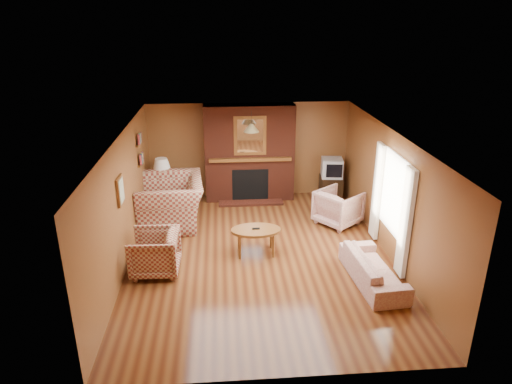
{
  "coord_description": "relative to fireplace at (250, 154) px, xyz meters",
  "views": [
    {
      "loc": [
        -0.7,
        -7.84,
        4.41
      ],
      "look_at": [
        -0.03,
        0.6,
        1.1
      ],
      "focal_mm": 32.0,
      "sensor_mm": 36.0,
      "label": 1
    }
  ],
  "objects": [
    {
      "name": "wall_right",
      "position": [
        2.5,
        -2.98,
        0.02
      ],
      "size": [
        0.0,
        6.5,
        6.5
      ],
      "primitive_type": "plane",
      "rotation": [
        1.57,
        0.0,
        -1.57
      ],
      "color": "brown",
      "rests_on": "floor"
    },
    {
      "name": "floral_armchair",
      "position": [
        1.87,
        -1.68,
        -0.79
      ],
      "size": [
        1.2,
        1.2,
        0.79
      ],
      "primitive_type": "imported",
      "rotation": [
        0.0,
        0.0,
        2.23
      ],
      "color": "beige",
      "rests_on": "floor"
    },
    {
      "name": "wall_left",
      "position": [
        -2.5,
        -2.98,
        0.02
      ],
      "size": [
        0.0,
        6.5,
        6.5
      ],
      "primitive_type": "plane",
      "rotation": [
        1.57,
        0.0,
        1.57
      ],
      "color": "brown",
      "rests_on": "floor"
    },
    {
      "name": "plaid_armchair",
      "position": [
        -1.95,
        -3.45,
        -0.79
      ],
      "size": [
        0.88,
        0.86,
        0.79
      ],
      "primitive_type": "imported",
      "rotation": [
        0.0,
        0.0,
        -1.6
      ],
      "color": "maroon",
      "rests_on": "floor"
    },
    {
      "name": "botanical_print",
      "position": [
        -2.47,
        -3.28,
        0.37
      ],
      "size": [
        0.05,
        0.4,
        0.5
      ],
      "color": "brown",
      "rests_on": "wall_left"
    },
    {
      "name": "coffee_table",
      "position": [
        -0.07,
        -2.89,
        -0.72
      ],
      "size": [
        0.97,
        0.6,
        0.54
      ],
      "color": "brown",
      "rests_on": "floor"
    },
    {
      "name": "floor",
      "position": [
        0.0,
        -2.98,
        -1.18
      ],
      "size": [
        6.5,
        6.5,
        0.0
      ],
      "primitive_type": "plane",
      "color": "#49210F",
      "rests_on": "ground"
    },
    {
      "name": "window_right",
      "position": [
        2.45,
        -3.18,
        -0.06
      ],
      "size": [
        0.1,
        1.85,
        2.0
      ],
      "color": "beige",
      "rests_on": "wall_right"
    },
    {
      "name": "wall_front",
      "position": [
        0.0,
        -6.23,
        0.02
      ],
      "size": [
        6.5,
        0.0,
        6.5
      ],
      "primitive_type": "plane",
      "rotation": [
        -1.57,
        0.0,
        0.0
      ],
      "color": "brown",
      "rests_on": "floor"
    },
    {
      "name": "ceiling",
      "position": [
        0.0,
        -2.98,
        1.22
      ],
      "size": [
        6.5,
        6.5,
        0.0
      ],
      "primitive_type": "plane",
      "rotation": [
        3.14,
        0.0,
        0.0
      ],
      "color": "white",
      "rests_on": "wall_back"
    },
    {
      "name": "table_lamp",
      "position": [
        -2.1,
        -0.53,
        -0.22
      ],
      "size": [
        0.43,
        0.43,
        0.71
      ],
      "color": "white",
      "rests_on": "side_table"
    },
    {
      "name": "pendant_light",
      "position": [
        0.0,
        -0.68,
        0.82
      ],
      "size": [
        0.36,
        0.36,
        0.48
      ],
      "color": "black",
      "rests_on": "ceiling"
    },
    {
      "name": "floral_sofa",
      "position": [
        1.9,
        -4.07,
        -0.93
      ],
      "size": [
        0.81,
        1.77,
        0.5
      ],
      "primitive_type": "imported",
      "rotation": [
        0.0,
        0.0,
        1.65
      ],
      "color": "beige",
      "rests_on": "floor"
    },
    {
      "name": "tv_stand",
      "position": [
        2.05,
        -0.18,
        -0.89
      ],
      "size": [
        0.57,
        0.53,
        0.59
      ],
      "primitive_type": "cube",
      "rotation": [
        0.0,
        0.0,
        -0.06
      ],
      "color": "black",
      "rests_on": "floor"
    },
    {
      "name": "fireplace",
      "position": [
        0.0,
        0.0,
        0.0
      ],
      "size": [
        2.2,
        0.82,
        2.4
      ],
      "color": "#511E11",
      "rests_on": "floor"
    },
    {
      "name": "plaid_loveseat",
      "position": [
        -1.85,
        -1.37,
        -0.66
      ],
      "size": [
        1.54,
        1.73,
        1.05
      ],
      "primitive_type": "imported",
      "rotation": [
        0.0,
        0.0,
        -1.49
      ],
      "color": "maroon",
      "rests_on": "floor"
    },
    {
      "name": "bookshelf",
      "position": [
        -2.44,
        -1.08,
        0.48
      ],
      "size": [
        0.09,
        0.55,
        0.71
      ],
      "color": "brown",
      "rests_on": "wall_left"
    },
    {
      "name": "side_table",
      "position": [
        -2.1,
        -0.53,
        -0.9
      ],
      "size": [
        0.44,
        0.44,
        0.57
      ],
      "primitive_type": "cube",
      "rotation": [
        0.0,
        0.0,
        -0.02
      ],
      "color": "brown",
      "rests_on": "floor"
    },
    {
      "name": "wall_back",
      "position": [
        0.0,
        0.27,
        0.02
      ],
      "size": [
        6.5,
        0.0,
        6.5
      ],
      "primitive_type": "plane",
      "rotation": [
        1.57,
        0.0,
        0.0
      ],
      "color": "brown",
      "rests_on": "floor"
    },
    {
      "name": "crt_tv",
      "position": [
        2.05,
        -0.19,
        -0.35
      ],
      "size": [
        0.57,
        0.57,
        0.47
      ],
      "color": "#A9ACB1",
      "rests_on": "tv_stand"
    }
  ]
}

